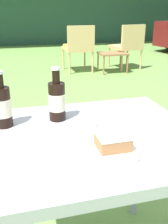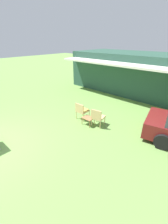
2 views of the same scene
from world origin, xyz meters
The scene contains 10 objects.
cabin_building centered at (0.91, 10.47, 1.42)m, with size 9.86×5.44×2.83m.
wicker_chair_cushioned centered at (0.97, 4.15, 0.50)m, with size 0.54×0.57×0.88m.
wicker_chair_plain centered at (1.99, 4.13, 0.50)m, with size 0.61×0.64×0.88m.
garden_side_table centered at (1.59, 3.92, 0.33)m, with size 0.53×0.40×0.38m.
patio_table centered at (0.00, 0.00, 0.65)m, with size 0.81×0.69×0.73m.
cake_on_plate centered at (0.02, -0.13, 0.76)m, with size 0.25×0.25×0.07m.
cola_bottle_near centered at (-0.10, 0.17, 0.82)m, with size 0.07×0.07×0.22m.
cola_bottle_far centered at (-0.31, 0.16, 0.82)m, with size 0.07×0.07×0.22m.
fork centered at (-0.04, -0.12, 0.74)m, with size 0.16×0.06×0.01m.
loose_bottle_cap centered at (0.03, 0.06, 0.74)m, with size 0.03×0.03×0.01m.
Camera 1 is at (-0.25, -0.84, 1.17)m, focal length 42.00 mm.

